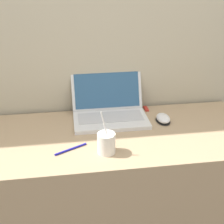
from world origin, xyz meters
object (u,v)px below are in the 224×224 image
usb_stick (146,109)px  computer_mouse (163,119)px  drink_cup (106,143)px  pen (71,149)px  laptop (109,109)px

usb_stick → computer_mouse: bearing=-70.9°
drink_cup → computer_mouse: size_ratio=1.84×
usb_stick → pen: size_ratio=0.42×
drink_cup → pen: (-0.15, 0.04, -0.04)m
laptop → pen: laptop is taller
laptop → pen: size_ratio=2.66×
drink_cup → usb_stick: 0.49m
drink_cup → computer_mouse: 0.41m
pen → drink_cup: bearing=-14.8°
computer_mouse → pen: computer_mouse is taller
computer_mouse → drink_cup: bearing=-143.4°
drink_cup → computer_mouse: bearing=36.6°
drink_cup → usb_stick: drink_cup is taller
laptop → computer_mouse: laptop is taller
computer_mouse → usb_stick: (-0.05, 0.15, -0.01)m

